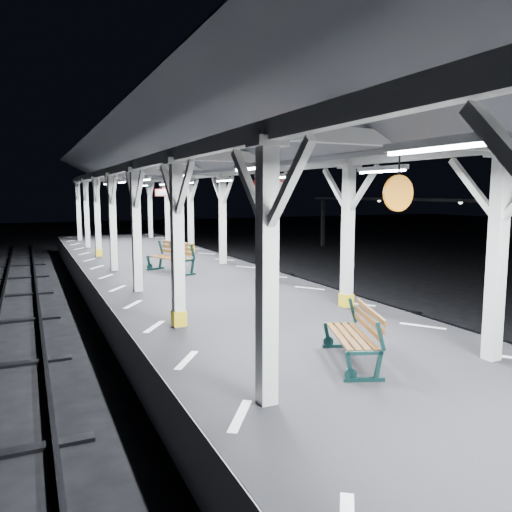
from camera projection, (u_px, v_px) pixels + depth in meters
ground at (317, 394)px, 9.09m from camera, size 120.00×120.00×0.00m
platform at (318, 368)px, 9.03m from camera, size 6.00×50.00×1.00m
hazard_stripes_left at (187, 360)px, 7.95m from camera, size 1.00×48.00×0.01m
hazard_stripes_right at (423, 326)px, 9.98m from camera, size 1.00×48.00×0.01m
track_left at (13, 449)px, 7.01m from camera, size 2.20×60.00×0.16m
track_right at (508, 354)px, 11.16m from camera, size 2.20×60.00×0.16m
canopy at (322, 139)px, 8.50m from camera, size 5.40×49.00×4.65m
bench_mid at (357, 334)px, 7.77m from camera, size 1.14×1.73×0.88m
bench_far at (173, 256)px, 16.69m from camera, size 1.28×1.99×1.02m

